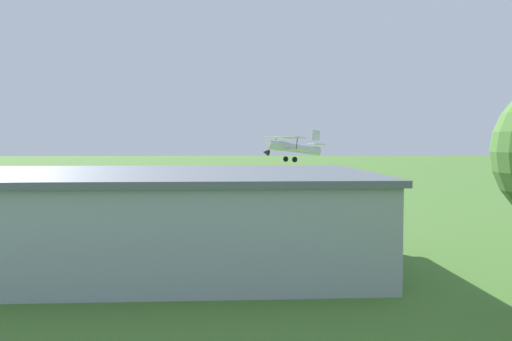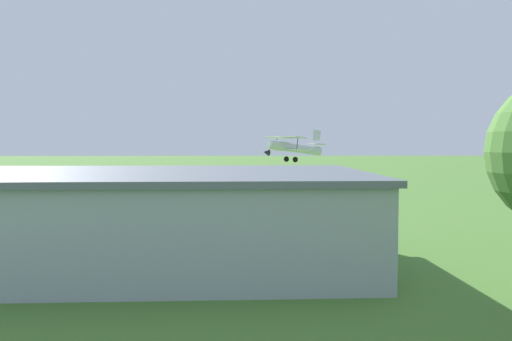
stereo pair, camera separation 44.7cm
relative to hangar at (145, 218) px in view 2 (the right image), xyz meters
name	(u,v)px [view 2 (the right image)]	position (x,y,z in m)	size (l,w,h in m)	color
ground_plane	(216,204)	(-2.83, -32.05, -2.73)	(400.00, 400.00, 0.00)	#47752D
hangar	(145,218)	(0.00, 0.00, 0.00)	(26.18, 16.81, 5.44)	#99A3AD
biplane	(293,147)	(-11.79, -33.61, 3.75)	(7.82, 7.16, 3.81)	silver
car_blue	(306,214)	(-11.30, -16.19, -1.91)	(2.40, 4.17, 1.57)	#23389E
car_grey	(237,214)	(-5.31, -16.11, -1.87)	(2.35, 4.31, 1.68)	slate
car_yellow	(167,213)	(0.83, -17.07, -1.89)	(2.34, 4.81, 1.61)	gold
car_orange	(79,216)	(8.06, -15.38, -1.87)	(2.52, 4.52, 1.66)	orange
person_beside_truck	(320,206)	(-13.36, -21.60, -1.87)	(0.42, 0.42, 1.72)	orange
person_near_hangar_door	(120,208)	(5.80, -21.16, -1.86)	(0.53, 0.53, 1.73)	#72338C
person_crossing_taxiway	(89,211)	(8.25, -19.11, -1.88)	(0.48, 0.48, 1.70)	orange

